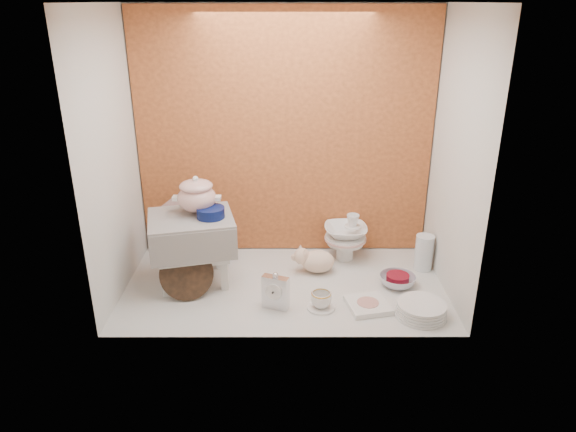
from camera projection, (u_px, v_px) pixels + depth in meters
name	position (u px, v px, depth m)	size (l,w,h in m)	color
ground	(285.00, 285.00, 3.01)	(1.80, 1.80, 0.00)	silver
niche_shell	(284.00, 117.00, 2.82)	(1.86, 1.03, 1.53)	#CB6832
step_stool	(193.00, 249.00, 2.98)	(0.46, 0.39, 0.40)	silver
soup_tureen	(197.00, 194.00, 2.92)	(0.26, 0.26, 0.22)	white
cobalt_bowl	(211.00, 213.00, 2.89)	(0.16, 0.16, 0.06)	#0A154D
floral_platter	(177.00, 225.00, 3.35)	(0.37, 0.09, 0.36)	white
blue_white_vase	(217.00, 240.00, 3.31)	(0.22, 0.22, 0.23)	white
lacquer_tray	(187.00, 274.00, 2.85)	(0.29, 0.12, 0.27)	black
mantel_clock	(276.00, 291.00, 2.75)	(0.14, 0.05, 0.20)	silver
plush_pig	(318.00, 261.00, 3.13)	(0.25, 0.17, 0.15)	beige
teacup_saucer	(321.00, 307.00, 2.78)	(0.15, 0.15, 0.01)	white
gold_rim_teacup	(321.00, 300.00, 2.76)	(0.11, 0.11, 0.09)	white
lattice_dish	(368.00, 305.00, 2.79)	(0.21, 0.21, 0.03)	white
dinner_plate_stack	(421.00, 309.00, 2.70)	(0.27, 0.27, 0.07)	white
crystal_bowl	(397.00, 281.00, 2.99)	(0.20, 0.20, 0.06)	silver
clear_glass_vase	(424.00, 253.00, 3.16)	(0.11, 0.11, 0.22)	silver
porcelain_tower	(345.00, 237.00, 3.27)	(0.26, 0.26, 0.30)	white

